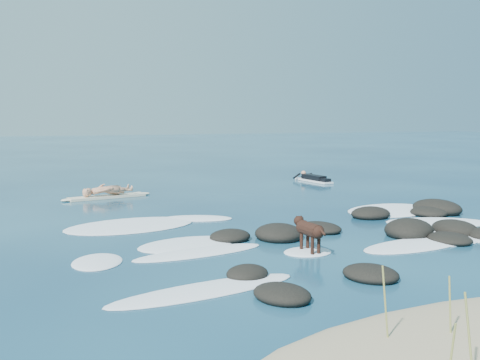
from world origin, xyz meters
name	(u,v)px	position (x,y,z in m)	size (l,w,h in m)	color
ground	(277,231)	(0.00, 0.00, 0.00)	(160.00, 160.00, 0.00)	#0A2642
reef_rocks	(388,228)	(2.67, -1.15, 0.11)	(9.47, 7.10, 0.59)	black
breaking_foam	(316,232)	(0.87, -0.53, 0.01)	(12.36, 8.10, 0.12)	white
standing_surfer_rig	(107,178)	(-3.41, 7.55, 0.77)	(3.39, 1.17, 1.94)	beige
paddling_surfer_rig	(313,178)	(6.25, 9.30, 0.15)	(1.13, 2.55, 0.44)	white
dog	(309,229)	(-0.33, -2.33, 0.53)	(0.37, 1.26, 0.80)	black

